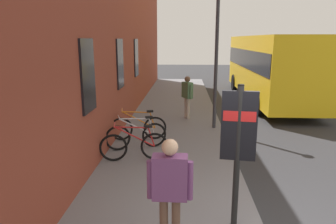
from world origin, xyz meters
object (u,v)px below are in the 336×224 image
bicycle_far_end (134,146)px  pedestrian_near_bus (187,93)px  bicycle_end_of_row (138,128)px  pedestrian_by_facade (170,185)px  city_bus (269,64)px  bicycle_beside_lamp (137,135)px  street_lamp (217,44)px  transit_info_sign (238,135)px

bicycle_far_end → pedestrian_near_bus: bearing=-16.9°
bicycle_end_of_row → pedestrian_near_bus: bearing=-28.1°
pedestrian_by_facade → bicycle_end_of_row: bearing=13.1°
city_bus → pedestrian_near_bus: size_ratio=6.30×
pedestrian_near_bus → bicycle_beside_lamp: bearing=158.3°
bicycle_far_end → pedestrian_near_bus: 4.81m
bicycle_end_of_row → pedestrian_near_bus: pedestrian_near_bus is taller
pedestrian_near_bus → pedestrian_by_facade: bearing=177.9°
bicycle_far_end → pedestrian_by_facade: pedestrian_by_facade is taller
city_bus → pedestrian_near_bus: (-4.55, 4.25, -0.78)m
pedestrian_by_facade → bicycle_beside_lamp: bearing=14.6°
bicycle_far_end → street_lamp: 4.70m
street_lamp → pedestrian_near_bus: bearing=35.3°
city_bus → street_lamp: (-5.90, 3.30, 1.10)m
bicycle_far_end → city_bus: bearing=-31.7°
pedestrian_near_bus → street_lamp: (-1.34, -0.95, 1.88)m
bicycle_far_end → bicycle_beside_lamp: 0.90m
bicycle_end_of_row → city_bus: city_bus is taller
bicycle_far_end → street_lamp: street_lamp is taller
bicycle_end_of_row → street_lamp: bearing=-58.7°
city_bus → pedestrian_near_bus: 6.28m
pedestrian_by_facade → street_lamp: (6.74, -1.25, 1.84)m
transit_info_sign → pedestrian_near_bus: size_ratio=1.44×
transit_info_sign → pedestrian_near_bus: (7.43, 0.73, -0.58)m
city_bus → pedestrian_near_bus: city_bus is taller
bicycle_beside_lamp → bicycle_far_end: bearing=-175.1°
transit_info_sign → pedestrian_by_facade: transit_info_sign is taller
pedestrian_near_bus → transit_info_sign: bearing=-174.4°
bicycle_far_end → pedestrian_near_bus: pedestrian_near_bus is taller
bicycle_far_end → bicycle_beside_lamp: bearing=4.9°
transit_info_sign → pedestrian_near_bus: transit_info_sign is taller
pedestrian_by_facade → bicycle_far_end: bearing=17.0°
bicycle_far_end → pedestrian_by_facade: bearing=-163.0°
city_bus → street_lamp: 6.85m
bicycle_far_end → city_bus: size_ratio=0.17×
bicycle_end_of_row → city_bus: size_ratio=0.17×
bicycle_far_end → transit_info_sign: 3.77m
transit_info_sign → city_bus: (11.99, -3.52, 0.20)m
bicycle_beside_lamp → street_lamp: bearing=-46.0°
bicycle_far_end → transit_info_sign: transit_info_sign is taller
bicycle_beside_lamp → bicycle_end_of_row: size_ratio=0.96×
transit_info_sign → pedestrian_by_facade: size_ratio=1.39×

